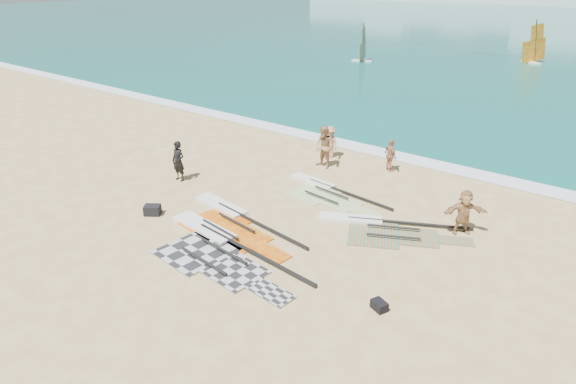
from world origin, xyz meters
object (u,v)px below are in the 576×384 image
Objects in this scene: rig_grey at (216,247)px; rig_red at (230,220)px; gear_bag_far at (379,305)px; person_wetsuit at (178,161)px; beachgoer_right at (464,212)px; beachgoer_left at (324,147)px; beachgoer_mid at (330,142)px; beachgoer_back at (390,155)px; gear_bag_near at (152,210)px; rig_orange at (380,228)px; rig_green at (324,191)px.

rig_red is at bearing 125.68° from rig_grey.
person_wetsuit is (-10.99, 2.61, 0.74)m from gear_bag_far.
rig_grey is 5.70m from gear_bag_far.
rig_red is 3.63× the size of beachgoer_right.
beachgoer_left is 7.51m from beachgoer_right.
beachgoer_mid is at bearing 129.80° from gear_bag_far.
beachgoer_back is at bearing 38.85° from beachgoer_left.
gear_bag_near is at bearing 94.91° from beachgoer_back.
rig_orange is 6.16m from beachgoer_left.
beachgoer_left is 1.24× the size of beachgoer_mid.
rig_orange is (3.60, 4.44, -0.00)m from rig_grey.
rig_grey is 4.08× the size of beachgoer_right.
rig_red is 8.28m from beachgoer_back.
gear_bag_far reaches higher than rig_green.
rig_red is at bearing 27.46° from gear_bag_near.
person_wetsuit is at bearing 77.23° from beachgoer_back.
rig_green is at bearing 20.29° from person_wetsuit.
gear_bag_far is 10.12m from beachgoer_back.
gear_bag_near is (-7.19, -4.17, 0.13)m from rig_orange.
beachgoer_right is (7.18, -2.22, -0.18)m from beachgoer_left.
gear_bag_near is at bearing -176.59° from rig_orange.
beachgoer_back is at bearing 100.13° from beachgoer_right.
gear_bag_near is 8.22m from beachgoer_left.
gear_bag_far is at bearing -133.78° from beachgoer_right.
beachgoer_mid is at bearing 54.95° from person_wetsuit.
rig_green is 3.96m from beachgoer_back.
beachgoer_back is at bearing 22.04° from beachgoer_mid.
person_wetsuit reaches higher than beachgoer_back.
rig_grey reaches higher than rig_green.
gear_bag_near reaches higher than rig_green.
rig_orange is at bearing 170.87° from beachgoer_right.
gear_bag_near is 0.33× the size of person_wetsuit.
rig_red is at bearing 106.68° from beachgoer_back.
beachgoer_back reaches higher than gear_bag_far.
rig_red is 3.33× the size of person_wetsuit.
rig_green is 0.88× the size of rig_red.
beachgoer_left is 1.30× the size of beachgoer_back.
gear_bag_near reaches higher than rig_orange.
person_wetsuit is 7.25m from beachgoer_mid.
beachgoer_right reaches higher than beachgoer_back.
beachgoer_left is 1.22× the size of beachgoer_right.
person_wetsuit is 1.11× the size of beachgoer_mid.
rig_orange is 3.41× the size of beachgoer_mid.
rig_green is at bearing 80.23° from rig_red.
rig_green is at bearing 139.71° from beachgoer_right.
rig_grey is at bearing -175.51° from gear_bag_far.
rig_grey is 5.72m from rig_orange.
beachgoer_left is at bearing 45.51° from person_wetsuit.
beachgoer_right is at bearing -7.60° from beachgoer_left.
rig_green is 5.65m from beachgoer_right.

